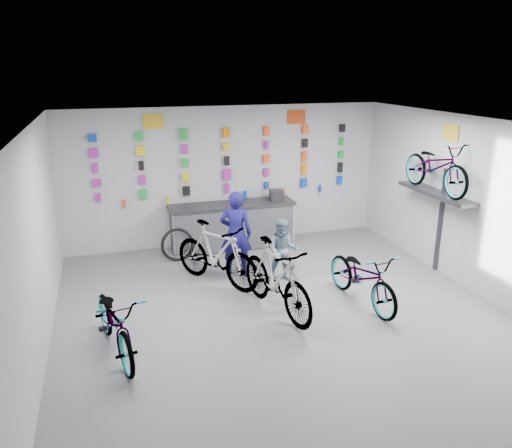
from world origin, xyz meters
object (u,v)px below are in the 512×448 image
object	(u,v)px
counter	(232,226)
bike_left	(115,322)
bike_service	(216,254)
customer	(283,251)
bike_right	(363,276)
clerk	(236,234)
bike_center	(276,278)

from	to	relation	value
counter	bike_left	bearing A→B (deg)	-125.71
counter	bike_left	world-z (taller)	counter
bike_service	customer	size ratio (longest dim) A/B	1.61
bike_left	customer	xyz separation A→B (m)	(3.02, 1.61, 0.12)
bike_left	bike_service	xyz separation A→B (m)	(1.83, 1.84, 0.10)
bike_left	bike_right	bearing A→B (deg)	-6.33
counter	bike_service	world-z (taller)	bike_service
clerk	customer	bearing A→B (deg)	164.20
counter	bike_center	bearing A→B (deg)	-91.39
counter	bike_center	distance (m)	3.09
bike_center	bike_service	xyz separation A→B (m)	(-0.67, 1.35, -0.01)
bike_left	bike_center	distance (m)	2.55
bike_center	clerk	distance (m)	1.69
bike_center	clerk	size ratio (longest dim) A/B	1.20
bike_left	clerk	bearing A→B (deg)	31.71
bike_right	bike_service	bearing A→B (deg)	138.89
bike_right	clerk	bearing A→B (deg)	126.91
bike_left	bike_right	xyz separation A→B (m)	(3.97, 0.37, 0.00)
bike_right	bike_left	bearing A→B (deg)	178.81
bike_center	customer	size ratio (longest dim) A/B	1.65
bike_service	customer	xyz separation A→B (m)	(1.19, -0.23, 0.02)
bike_center	clerk	xyz separation A→B (m)	(-0.22, 1.66, 0.23)
bike_right	customer	xyz separation A→B (m)	(-0.95, 1.24, 0.11)
counter	bike_center	xyz separation A→B (m)	(-0.07, -3.09, 0.10)
customer	clerk	bearing A→B (deg)	163.52
bike_right	counter	bearing A→B (deg)	106.96
clerk	customer	distance (m)	0.94
bike_right	clerk	xyz separation A→B (m)	(-1.69, 1.78, 0.33)
customer	bike_center	bearing A→B (deg)	-94.98
bike_left	bike_center	bearing A→B (deg)	-0.46
counter	bike_center	size ratio (longest dim) A/B	1.37
clerk	counter	bearing A→B (deg)	-81.03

